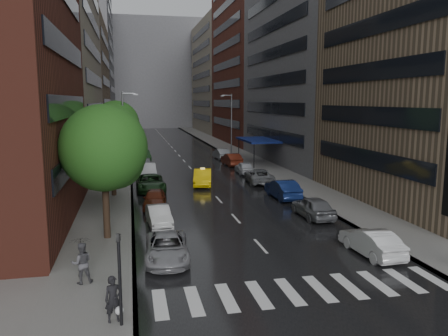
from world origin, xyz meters
The scene contains 20 objects.
ground centered at (0.00, 0.00, 0.00)m, with size 220.00×220.00×0.00m, color gray.
road centered at (0.00, 50.00, 0.01)m, with size 14.00×140.00×0.01m, color black.
sidewalk_left centered at (-9.00, 50.00, 0.07)m, with size 4.00×140.00×0.15m, color gray.
sidewalk_right centered at (9.00, 50.00, 0.07)m, with size 4.00×140.00×0.15m, color gray.
crosswalk centered at (0.20, -2.00, 0.01)m, with size 13.15×2.80×0.01m.
buildings_left centered at (-15.00, 58.79, 15.99)m, with size 8.00×108.00×38.00m.
buildings_right centered at (15.00, 56.70, 15.03)m, with size 8.05×109.10×36.00m.
building_far centered at (0.00, 118.00, 16.00)m, with size 40.00×14.00×32.00m, color slate.
tree_near centered at (-8.60, 7.01, 5.50)m, with size 5.04×5.04×8.04m.
tree_mid centered at (-8.60, 18.99, 5.46)m, with size 5.01×5.01×7.99m.
tree_far centered at (-8.60, 31.77, 5.62)m, with size 5.15×5.15×8.21m.
taxi centered at (-0.31, 22.45, 0.79)m, with size 1.67×4.80×1.58m, color yellow.
parked_cars_left centered at (-5.40, 20.92, 0.72)m, with size 2.63×42.98×1.59m.
parked_cars_right centered at (5.40, 21.52, 0.75)m, with size 2.89×44.07×1.60m.
ped_bag_walker centered at (-7.86, -3.34, 0.99)m, with size 0.72×0.55×1.74m.
ped_black_umbrella centered at (-9.37, 0.49, 1.38)m, with size 1.02×0.98×2.09m.
traffic_light centered at (-7.60, -3.66, 2.23)m, with size 0.18×0.15×3.45m.
street_lamp_left centered at (-7.72, 30.00, 4.89)m, with size 1.74×0.22×9.00m.
street_lamp_right centered at (7.72, 45.00, 4.89)m, with size 1.74×0.22×9.00m.
awning centered at (8.98, 35.00, 3.13)m, with size 4.00×8.00×3.12m.
Camera 1 is at (-7.06, -18.92, 8.25)m, focal length 35.00 mm.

